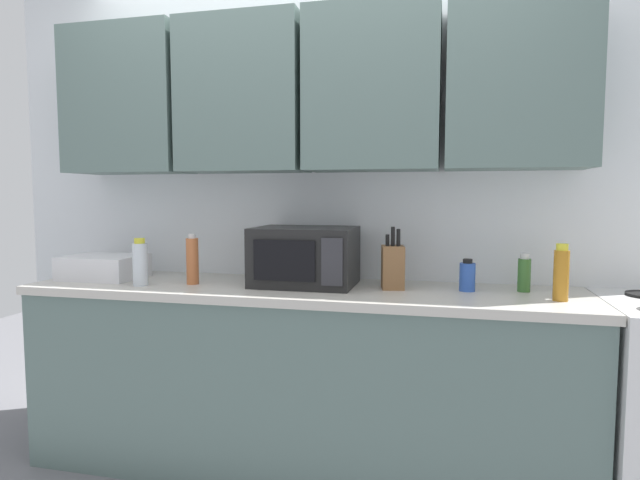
% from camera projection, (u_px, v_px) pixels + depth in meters
% --- Properties ---
extents(wall_back_with_cabinets, '(3.50, 0.38, 2.60)m').
position_uv_depth(wall_back_with_cabinets, '(311.00, 147.00, 2.67)').
color(wall_back_with_cabinets, white).
rests_on(wall_back_with_cabinets, ground_plane).
extents(counter_run, '(2.63, 0.63, 0.90)m').
position_uv_depth(counter_run, '(300.00, 378.00, 2.54)').
color(counter_run, slate).
rests_on(counter_run, ground_plane).
extents(microwave, '(0.48, 0.37, 0.28)m').
position_uv_depth(microwave, '(305.00, 256.00, 2.53)').
color(microwave, black).
rests_on(microwave, counter_run).
extents(dish_rack, '(0.38, 0.30, 0.12)m').
position_uv_depth(dish_rack, '(104.00, 267.00, 2.75)').
color(dish_rack, silver).
rests_on(dish_rack, counter_run).
extents(knife_block, '(0.12, 0.14, 0.29)m').
position_uv_depth(knife_block, '(393.00, 266.00, 2.44)').
color(knife_block, brown).
rests_on(knife_block, counter_run).
extents(bottle_blue_cleaner, '(0.07, 0.07, 0.15)m').
position_uv_depth(bottle_blue_cleaner, '(467.00, 276.00, 2.38)').
color(bottle_blue_cleaner, '#2D56B7').
rests_on(bottle_blue_cleaner, counter_run).
extents(bottle_spice_jar, '(0.06, 0.06, 0.25)m').
position_uv_depth(bottle_spice_jar, '(192.00, 260.00, 2.57)').
color(bottle_spice_jar, '#BC6638').
rests_on(bottle_spice_jar, counter_run).
extents(bottle_amber_vinegar, '(0.06, 0.06, 0.24)m').
position_uv_depth(bottle_amber_vinegar, '(561.00, 274.00, 2.16)').
color(bottle_amber_vinegar, '#AD701E').
rests_on(bottle_amber_vinegar, counter_run).
extents(bottle_clear_tall, '(0.07, 0.07, 0.23)m').
position_uv_depth(bottle_clear_tall, '(140.00, 263.00, 2.52)').
color(bottle_clear_tall, silver).
rests_on(bottle_clear_tall, counter_run).
extents(bottle_green_oil, '(0.06, 0.06, 0.17)m').
position_uv_depth(bottle_green_oil, '(524.00, 274.00, 2.37)').
color(bottle_green_oil, '#386B2D').
rests_on(bottle_green_oil, counter_run).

